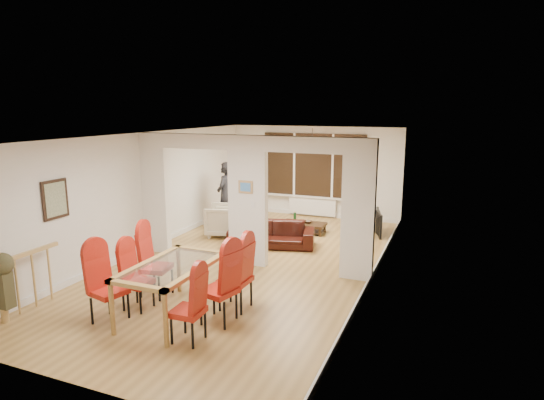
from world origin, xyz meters
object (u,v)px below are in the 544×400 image
Objects in this scene: coffee_table at (304,227)px; bottle at (295,217)px; sofa at (271,234)px; dining_table at (173,290)px; television at (375,222)px; dining_chair_ra at (188,306)px; dining_chair_lc at (156,263)px; bowl at (308,222)px; armchair at (224,220)px; person at (225,195)px; dining_chair_rb at (218,285)px; dining_chair_lb at (137,278)px; dining_chair_la at (109,286)px; dining_chair_rc at (235,275)px.

coffee_table is 4.09× the size of bottle.
dining_table is at bearing -105.14° from sofa.
bottle is at bearing 92.03° from television.
television reaches higher than coffee_table.
television is at bearing 70.25° from dining_table.
dining_chair_ra is at bearing -85.23° from bottle.
television is at bearing 52.42° from dining_chair_lc.
bowl is at bearing 12.88° from bottle.
person is at bearing -169.58° from armchair.
coffee_table is at bearing 90.82° from dining_chair_ra.
dining_chair_ra is at bearing -96.94° from sofa.
person is (-1.69, 4.93, 0.46)m from dining_table.
dining_chair_lc is 4.19× the size of bottle.
person is (-2.44, 4.86, 0.29)m from dining_chair_rb.
dining_chair_ra is 0.88× the size of dining_chair_rb.
dining_chair_lb is at bearing -101.05° from coffee_table.
armchair is at bearing 110.93° from dining_chair_la.
dining_table is at bearing 145.74° from television.
bowl is at bearing 66.44° from dining_chair_lc.
dining_table is 0.66m from dining_chair_lb.
television is 1.67m from bowl.
person is at bearing -171.41° from bowl.
dining_table reaches higher than sofa.
dining_table is 5.28m from bowl.
person is (-2.32, 5.51, 0.36)m from dining_chair_ra.
dining_table reaches higher than coffee_table.
dining_chair_la is at bearing -101.12° from coffee_table.
dining_chair_rc reaches higher than dining_chair_ra.
dining_chair_rc is (0.02, 0.51, -0.02)m from dining_chair_rb.
bottle is (-0.60, 5.11, -0.19)m from dining_chair_rb.
dining_table is 5.23m from person.
dining_chair_rc is 1.09× the size of television.
coffee_table is 5.15× the size of bowl.
person reaches higher than coffee_table.
television reaches higher than bowl.
dining_chair_rc reaches higher than dining_chair_la.
television is at bearing 28.72° from sofa.
person reaches higher than dining_chair_lb.
bottle is 1.26× the size of bowl.
bowl is at bearing 89.82° from dining_chair_ra.
person reaches higher than bottle.
dining_chair_lb reaches higher than bottle.
dining_chair_ra is 6.49m from television.
dining_chair_rb reaches higher than bottle.
dining_chair_lb is 6.36m from television.
dining_chair_la reaches higher than bottle.
dining_chair_rc is at bearing 23.26° from dining_chair_lb.
television is (1.43, 6.33, -0.21)m from dining_chair_ra.
dining_chair_la is 4.78m from armchair.
sofa is (-0.70, 3.78, -0.29)m from dining_chair_rb.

